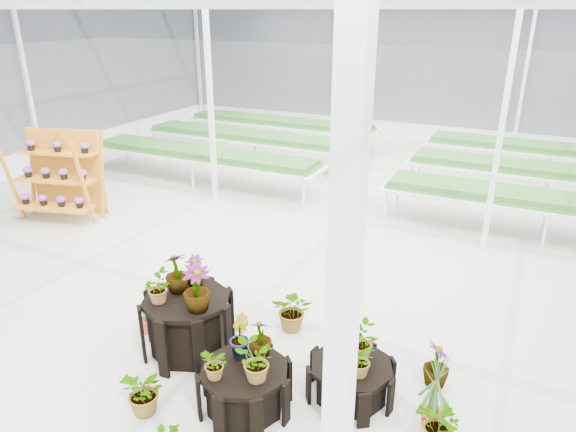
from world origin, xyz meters
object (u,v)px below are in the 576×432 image
at_px(plinth_mid, 245,388).
at_px(plinth_low, 351,380).
at_px(plinth_tall, 188,324).
at_px(shelf_rack, 57,177).

bearing_deg(plinth_mid, plinth_low, 34.99).
height_order(plinth_tall, plinth_low, plinth_tall).
height_order(plinth_mid, plinth_low, plinth_mid).
distance_m(plinth_low, shelf_rack, 7.88).
bearing_deg(plinth_tall, plinth_low, 2.60).
bearing_deg(plinth_low, plinth_mid, -145.01).
distance_m(plinth_tall, plinth_mid, 1.35).
relative_size(plinth_mid, shelf_rack, 0.55).
height_order(plinth_mid, shelf_rack, shelf_rack).
height_order(plinth_tall, plinth_mid, plinth_tall).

